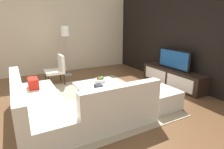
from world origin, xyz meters
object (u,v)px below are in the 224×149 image
at_px(sectional_couch, 66,107).
at_px(accent_chair_near, 57,68).
at_px(coffee_table, 99,92).
at_px(media_console, 172,77).
at_px(floor_lamp, 66,35).
at_px(fruit_bowl, 100,80).
at_px(ottoman, 160,98).
at_px(television, 174,59).
at_px(book_stack, 99,86).

relative_size(sectional_couch, accent_chair_near, 2.70).
bearing_deg(coffee_table, accent_chair_near, -160.72).
distance_m(media_console, floor_lamp, 3.65).
bearing_deg(fruit_bowl, ottoman, 37.22).
bearing_deg(television, floor_lamp, -136.77).
distance_m(media_console, fruit_bowl, 2.22).
distance_m(fruit_bowl, book_stack, 0.46).
bearing_deg(media_console, coffee_table, -92.49).
bearing_deg(sectional_couch, media_console, 98.87).
bearing_deg(book_stack, coffee_table, 152.25).
relative_size(coffee_table, floor_lamp, 0.62).
height_order(media_console, accent_chair_near, accent_chair_near).
xyz_separation_m(sectional_couch, coffee_table, (-0.61, 0.97, -0.08)).
bearing_deg(accent_chair_near, ottoman, 28.20).
height_order(media_console, sectional_couch, sectional_couch).
bearing_deg(accent_chair_near, sectional_couch, -11.75).
relative_size(fruit_bowl, book_stack, 1.49).
bearing_deg(book_stack, sectional_couch, -65.64).
relative_size(television, accent_chair_near, 1.32).
distance_m(accent_chair_near, floor_lamp, 1.27).
height_order(media_console, fruit_bowl, fruit_bowl).
height_order(television, coffee_table, television).
distance_m(media_console, ottoman, 1.58).
height_order(media_console, book_stack, media_console).
distance_m(sectional_couch, floor_lamp, 3.35).
bearing_deg(television, media_console, -90.00).
xyz_separation_m(ottoman, book_stack, (-0.78, -1.12, 0.22)).
distance_m(floor_lamp, fruit_bowl, 2.45).
bearing_deg(floor_lamp, fruit_bowl, 4.58).
bearing_deg(fruit_bowl, book_stack, -29.01).
height_order(television, ottoman, television).
xyz_separation_m(accent_chair_near, ottoman, (2.70, 1.60, -0.29)).
distance_m(accent_chair_near, fruit_bowl, 1.67).
relative_size(media_console, fruit_bowl, 7.33).
height_order(floor_lamp, book_stack, floor_lamp).
distance_m(coffee_table, book_stack, 0.34).
distance_m(media_console, coffee_table, 2.30).
relative_size(coffee_table, book_stack, 5.48).
bearing_deg(coffee_table, television, 87.51).
bearing_deg(ottoman, accent_chair_near, -149.40).
height_order(sectional_couch, book_stack, sectional_couch).
xyz_separation_m(accent_chair_near, floor_lamp, (-0.73, 0.52, 0.90)).
xyz_separation_m(accent_chair_near, fruit_bowl, (1.51, 0.70, -0.06)).
height_order(media_console, television, television).
xyz_separation_m(television, sectional_couch, (0.51, -3.27, -0.50)).
bearing_deg(sectional_couch, television, 98.87).
xyz_separation_m(fruit_bowl, book_stack, (0.40, -0.22, -0.01)).
distance_m(television, book_stack, 2.44).
bearing_deg(floor_lamp, book_stack, -0.92).
height_order(television, fruit_bowl, television).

